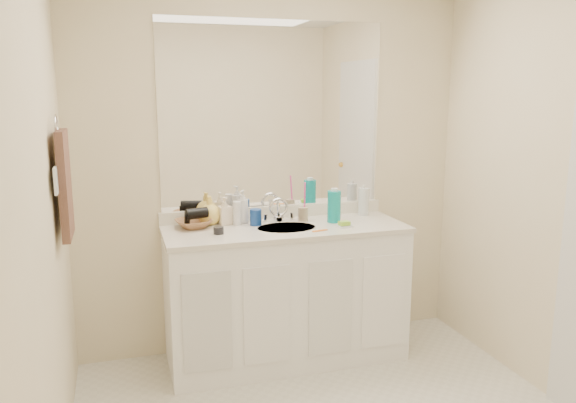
{
  "coord_description": "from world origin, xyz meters",
  "views": [
    {
      "loc": [
        -0.99,
        -2.25,
        1.72
      ],
      "look_at": [
        0.0,
        0.97,
        1.05
      ],
      "focal_mm": 35.0,
      "sensor_mm": 36.0,
      "label": 1
    }
  ],
  "objects": [
    {
      "name": "soap_bottle_cream",
      "position": [
        -0.35,
        1.2,
        0.97
      ],
      "size": [
        0.09,
        0.1,
        0.17
      ],
      "primitive_type": "imported",
      "rotation": [
        0.0,
        0.0,
        0.22
      ],
      "color": "#F1E0C4",
      "rests_on": "countertop"
    },
    {
      "name": "backsplash",
      "position": [
        0.0,
        1.29,
        0.92
      ],
      "size": [
        1.52,
        0.03,
        0.08
      ],
      "primitive_type": "cube",
      "color": "white",
      "rests_on": "countertop"
    },
    {
      "name": "hair_dryer",
      "position": [
        -0.54,
        1.16,
        0.97
      ],
      "size": [
        0.15,
        0.1,
        0.07
      ],
      "primitive_type": "cylinder",
      "rotation": [
        0.0,
        1.57,
        0.25
      ],
      "color": "black",
      "rests_on": "wicker_basket"
    },
    {
      "name": "extra_white_bottle",
      "position": [
        -0.28,
        1.15,
        0.96
      ],
      "size": [
        0.05,
        0.05,
        0.15
      ],
      "primitive_type": "cylinder",
      "rotation": [
        0.0,
        0.0,
        -0.08
      ],
      "color": "white",
      "rests_on": "countertop"
    },
    {
      "name": "soap_dish",
      "position": [
        0.35,
        0.91,
        0.89
      ],
      "size": [
        0.1,
        0.08,
        0.01
      ],
      "primitive_type": "cube",
      "rotation": [
        0.0,
        0.0,
        0.14
      ],
      "color": "white",
      "rests_on": "countertop"
    },
    {
      "name": "sink_basin",
      "position": [
        0.0,
        1.0,
        0.87
      ],
      "size": [
        0.37,
        0.37,
        0.02
      ],
      "primitive_type": "cylinder",
      "color": "beige",
      "rests_on": "countertop"
    },
    {
      "name": "blue_mug",
      "position": [
        -0.17,
        1.12,
        0.93
      ],
      "size": [
        0.08,
        0.08,
        0.1
      ],
      "primitive_type": "cylinder",
      "rotation": [
        0.0,
        0.0,
        -0.14
      ],
      "color": "navy",
      "rests_on": "countertop"
    },
    {
      "name": "towel_ring",
      "position": [
        -1.27,
        0.77,
        1.55
      ],
      "size": [
        0.01,
        0.11,
        0.11
      ],
      "primitive_type": "torus",
      "rotation": [
        0.0,
        1.57,
        0.0
      ],
      "color": "silver",
      "rests_on": "wall_left"
    },
    {
      "name": "faucet",
      "position": [
        0.0,
        1.18,
        0.94
      ],
      "size": [
        0.02,
        0.02,
        0.11
      ],
      "primitive_type": "cylinder",
      "color": "silver",
      "rests_on": "countertop"
    },
    {
      "name": "wicker_basket",
      "position": [
        -0.56,
        1.16,
        0.91
      ],
      "size": [
        0.27,
        0.27,
        0.05
      ],
      "primitive_type": "imported",
      "rotation": [
        0.0,
        0.0,
        0.27
      ],
      "color": "brown",
      "rests_on": "countertop"
    },
    {
      "name": "dark_jar",
      "position": [
        -0.43,
        0.97,
        0.9
      ],
      "size": [
        0.07,
        0.07,
        0.04
      ],
      "primitive_type": "cylinder",
      "rotation": [
        0.0,
        0.0,
        -0.21
      ],
      "color": "black",
      "rests_on": "countertop"
    },
    {
      "name": "vanity_cabinet",
      "position": [
        0.0,
        1.02,
        0.42
      ],
      "size": [
        1.5,
        0.55,
        0.85
      ],
      "primitive_type": "cube",
      "color": "white",
      "rests_on": "floor"
    },
    {
      "name": "clear_pump_bottle",
      "position": [
        0.6,
        1.19,
        0.97
      ],
      "size": [
        0.07,
        0.07,
        0.19
      ],
      "primitive_type": "cylinder",
      "rotation": [
        0.0,
        0.0,
        -0.01
      ],
      "color": "silver",
      "rests_on": "countertop"
    },
    {
      "name": "orange_comb",
      "position": [
        0.17,
        0.86,
        0.88
      ],
      "size": [
        0.1,
        0.04,
        0.0
      ],
      "primitive_type": "cube",
      "rotation": [
        0.0,
        0.0,
        0.21
      ],
      "color": "orange",
      "rests_on": "countertop"
    },
    {
      "name": "wall_left",
      "position": [
        -1.3,
        0.0,
        1.2
      ],
      "size": [
        0.02,
        2.6,
        2.4
      ],
      "primitive_type": "cube",
      "color": "beige",
      "rests_on": "floor"
    },
    {
      "name": "soap_bottle_white",
      "position": [
        -0.23,
        1.2,
        0.99
      ],
      "size": [
        0.11,
        0.11,
        0.21
      ],
      "primitive_type": "imported",
      "rotation": [
        0.0,
        0.0,
        -0.43
      ],
      "color": "white",
      "rests_on": "countertop"
    },
    {
      "name": "countertop",
      "position": [
        0.0,
        1.02,
        0.86
      ],
      "size": [
        1.52,
        0.57,
        0.03
      ],
      "primitive_type": "cube",
      "color": "silver",
      "rests_on": "vanity_cabinet"
    },
    {
      "name": "soap_bottle_yellow",
      "position": [
        -0.45,
        1.23,
        0.97
      ],
      "size": [
        0.18,
        0.18,
        0.18
      ],
      "primitive_type": "imported",
      "rotation": [
        0.0,
        0.0,
        -0.35
      ],
      "color": "#F2D05E",
      "rests_on": "countertop"
    },
    {
      "name": "mouthwash_bottle",
      "position": [
        0.33,
        1.05,
        0.98
      ],
      "size": [
        0.11,
        0.11,
        0.2
      ],
      "primitive_type": "cylinder",
      "rotation": [
        0.0,
        0.0,
        -0.38
      ],
      "color": "#0C999B",
      "rests_on": "countertop"
    },
    {
      "name": "switch_plate",
      "position": [
        -1.27,
        0.57,
        1.3
      ],
      "size": [
        0.01,
        0.08,
        0.13
      ],
      "primitive_type": "cube",
      "color": "white",
      "rests_on": "wall_left"
    },
    {
      "name": "mirror",
      "position": [
        0.0,
        1.29,
        1.56
      ],
      "size": [
        1.48,
        0.01,
        1.2
      ],
      "primitive_type": "cube",
      "color": "white",
      "rests_on": "wall_back"
    },
    {
      "name": "hand_towel",
      "position": [
        -1.25,
        0.77,
        1.25
      ],
      "size": [
        0.04,
        0.32,
        0.55
      ],
      "primitive_type": "cube",
      "color": "#3F2921",
      "rests_on": "towel_ring"
    },
    {
      "name": "tan_cup",
      "position": [
        0.16,
        1.14,
        0.92
      ],
      "size": [
        0.07,
        0.07,
        0.09
      ],
      "primitive_type": "cylinder",
      "rotation": [
        0.0,
        0.0,
        -0.05
      ],
      "color": "tan",
      "rests_on": "countertop"
    },
    {
      "name": "toothbrush",
      "position": [
        0.17,
        1.14,
        1.03
      ],
      "size": [
        0.02,
        0.04,
        0.21
      ],
      "primitive_type": "cylinder",
      "rotation": [
        0.14,
        0.0,
        -0.18
      ],
      "color": "#FF43AA",
      "rests_on": "tan_cup"
    },
    {
      "name": "green_soap",
      "position": [
        0.35,
        0.91,
        0.9
      ],
      "size": [
        0.07,
        0.05,
        0.02
      ],
      "primitive_type": "cube",
      "rotation": [
        0.0,
        0.0,
        0.11
      ],
      "color": "#8ECD32",
      "rests_on": "soap_dish"
    },
    {
      "name": "wall_back",
      "position": [
        0.0,
        1.3,
        1.2
      ],
      "size": [
        2.6,
        0.02,
        2.4
      ],
      "primitive_type": "cube",
      "color": "beige",
      "rests_on": "floor"
    }
  ]
}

